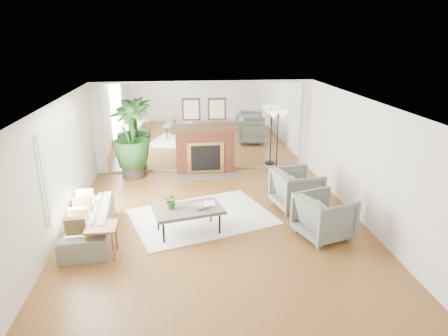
{
  "coord_description": "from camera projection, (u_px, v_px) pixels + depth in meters",
  "views": [
    {
      "loc": [
        -0.65,
        -7.32,
        3.71
      ],
      "look_at": [
        0.23,
        0.6,
        1.01
      ],
      "focal_mm": 32.0,
      "sensor_mm": 36.0,
      "label": 1
    }
  ],
  "objects": [
    {
      "name": "potted_ficus",
      "position": [
        131.0,
        137.0,
        10.5
      ],
      "size": [
        1.29,
        1.29,
        2.09
      ],
      "color": "black",
      "rests_on": "ground"
    },
    {
      "name": "fireplace",
      "position": [
        205.0,
        150.0,
        11.0
      ],
      "size": [
        1.85,
        0.83,
        2.05
      ],
      "color": "brown",
      "rests_on": "ground"
    },
    {
      "name": "side_table",
      "position": [
        101.0,
        231.0,
        6.85
      ],
      "size": [
        0.52,
        0.52,
        0.58
      ],
      "rotation": [
        0.0,
        0.0,
        0.02
      ],
      "color": "#96623C",
      "rests_on": "ground"
    },
    {
      "name": "armchair_front",
      "position": [
        324.0,
        216.0,
        7.54
      ],
      "size": [
        1.17,
        1.16,
        0.85
      ],
      "primitive_type": "imported",
      "rotation": [
        0.0,
        0.0,
        1.89
      ],
      "color": "slate",
      "rests_on": "ground"
    },
    {
      "name": "book",
      "position": [
        205.0,
        204.0,
        7.82
      ],
      "size": [
        0.2,
        0.27,
        0.02
      ],
      "primitive_type": "imported",
      "rotation": [
        0.0,
        0.0,
        -0.01
      ],
      "color": "#96623C",
      "rests_on": "coffee_table"
    },
    {
      "name": "sofa",
      "position": [
        89.0,
        222.0,
        7.57
      ],
      "size": [
        0.98,
        2.14,
        0.61
      ],
      "primitive_type": "imported",
      "rotation": [
        0.0,
        0.0,
        -1.49
      ],
      "color": "slate",
      "rests_on": "ground"
    },
    {
      "name": "ground",
      "position": [
        216.0,
        224.0,
        8.15
      ],
      "size": [
        7.0,
        7.0,
        0.0
      ],
      "primitive_type": "plane",
      "color": "brown",
      "rests_on": "ground"
    },
    {
      "name": "area_rug",
      "position": [
        202.0,
        217.0,
        8.45
      ],
      "size": [
        3.3,
        2.79,
        0.03
      ],
      "primitive_type": "cube",
      "rotation": [
        0.0,
        0.0,
        0.32
      ],
      "color": "white",
      "rests_on": "ground"
    },
    {
      "name": "floor_lamp",
      "position": [
        278.0,
        120.0,
        10.75
      ],
      "size": [
        0.57,
        0.31,
        1.74
      ],
      "color": "black",
      "rests_on": "ground"
    },
    {
      "name": "wall_left",
      "position": [
        56.0,
        172.0,
        7.43
      ],
      "size": [
        0.02,
        7.0,
        2.5
      ],
      "primitive_type": "cube",
      "color": "white",
      "rests_on": "ground"
    },
    {
      "name": "mirror_panel",
      "position": [
        204.0,
        127.0,
        11.01
      ],
      "size": [
        5.4,
        0.04,
        2.4
      ],
      "primitive_type": "cube",
      "color": "silver",
      "rests_on": "wall_back"
    },
    {
      "name": "wall_back",
      "position": [
        204.0,
        127.0,
        11.03
      ],
      "size": [
        6.0,
        0.02,
        2.5
      ],
      "primitive_type": "cube",
      "color": "white",
      "rests_on": "ground"
    },
    {
      "name": "fruit_bowl",
      "position": [
        200.0,
        206.0,
        7.64
      ],
      "size": [
        0.31,
        0.31,
        0.07
      ],
      "primitive_type": "imported",
      "rotation": [
        0.0,
        0.0,
        0.16
      ],
      "color": "#96623C",
      "rests_on": "coffee_table"
    },
    {
      "name": "wall_right",
      "position": [
        363.0,
        161.0,
        8.06
      ],
      "size": [
        0.02,
        7.0,
        2.5
      ],
      "primitive_type": "cube",
      "color": "white",
      "rests_on": "ground"
    },
    {
      "name": "coffee_table",
      "position": [
        188.0,
        210.0,
        7.66
      ],
      "size": [
        1.45,
        1.05,
        0.52
      ],
      "rotation": [
        0.0,
        0.0,
        0.24
      ],
      "color": "#61584C",
      "rests_on": "ground"
    },
    {
      "name": "tabletop_plant",
      "position": [
        172.0,
        201.0,
        7.59
      ],
      "size": [
        0.33,
        0.31,
        0.31
      ],
      "primitive_type": "imported",
      "rotation": [
        0.0,
        0.0,
        -0.27
      ],
      "color": "#2A6525",
      "rests_on": "coffee_table"
    },
    {
      "name": "armchair_back",
      "position": [
        297.0,
        189.0,
        8.82
      ],
      "size": [
        1.12,
        1.1,
        0.87
      ],
      "primitive_type": "imported",
      "rotation": [
        0.0,
        0.0,
        1.76
      ],
      "color": "slate",
      "rests_on": "ground"
    },
    {
      "name": "window_panel",
      "position": [
        63.0,
        160.0,
        7.78
      ],
      "size": [
        0.04,
        2.4,
        1.5
      ],
      "primitive_type": "cube",
      "color": "#B2E09E",
      "rests_on": "wall_left"
    }
  ]
}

